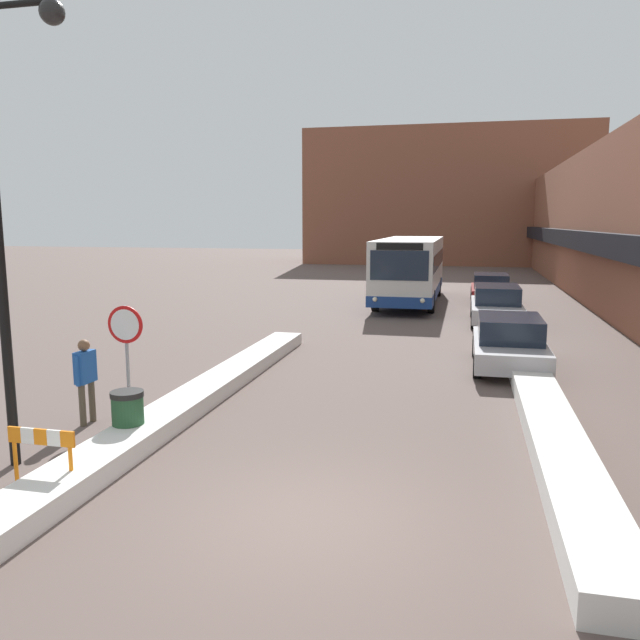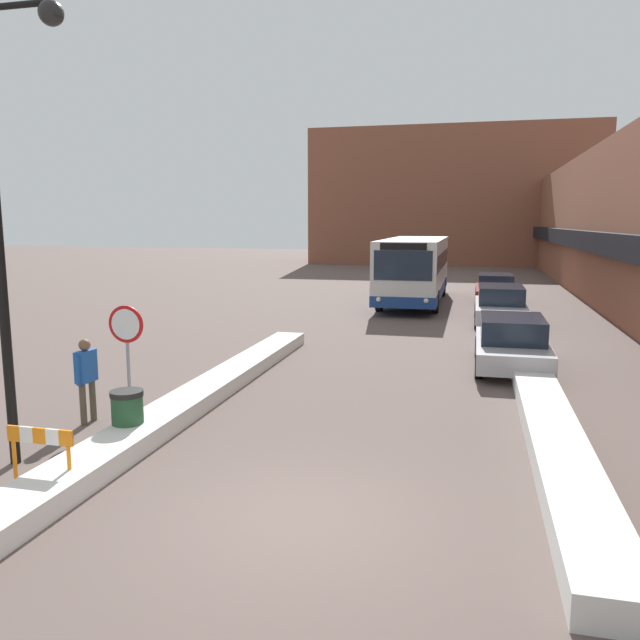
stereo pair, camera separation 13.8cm
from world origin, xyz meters
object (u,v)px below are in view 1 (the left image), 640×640
(parked_car_middle, at_px, (497,304))
(parked_car_back, at_px, (491,288))
(street_lamp, at_px, (9,192))
(city_bus, at_px, (410,268))
(construction_barricade, at_px, (42,447))
(stop_sign, at_px, (126,337))
(parked_car_front, at_px, (509,342))
(pedestrian, at_px, (86,373))
(trash_bin, at_px, (128,417))

(parked_car_middle, distance_m, parked_car_back, 6.45)
(street_lamp, bearing_deg, city_bus, 79.27)
(city_bus, bearing_deg, parked_car_back, 14.82)
(parked_car_middle, bearing_deg, parked_car_back, 90.00)
(city_bus, distance_m, construction_barricade, 23.13)
(parked_car_middle, relative_size, stop_sign, 2.10)
(parked_car_back, relative_size, street_lamp, 0.59)
(parked_car_front, xyz_separation_m, parked_car_back, (0.00, 14.16, 0.01))
(stop_sign, bearing_deg, construction_barricade, -79.70)
(city_bus, relative_size, street_lamp, 1.46)
(parked_car_front, height_order, pedestrian, pedestrian)
(city_bus, xyz_separation_m, stop_sign, (-3.98, -19.34, -0.04))
(street_lamp, xyz_separation_m, pedestrian, (-0.32, 2.13, -3.37))
(city_bus, distance_m, pedestrian, 20.50)
(city_bus, distance_m, parked_car_front, 13.72)
(city_bus, distance_m, parked_car_middle, 6.73)
(pedestrian, height_order, trash_bin, pedestrian)
(parked_car_back, bearing_deg, parked_car_middle, -90.00)
(city_bus, xyz_separation_m, construction_barricade, (-3.34, -22.87, -1.02))
(parked_car_back, xyz_separation_m, pedestrian, (-8.35, -21.00, 0.30))
(parked_car_front, height_order, parked_car_back, parked_car_back)
(city_bus, bearing_deg, pedestrian, -102.72)
(city_bus, bearing_deg, construction_barricade, -98.31)
(construction_barricade, bearing_deg, pedestrian, 112.09)
(stop_sign, bearing_deg, parked_car_back, 68.98)
(trash_bin, bearing_deg, construction_barricade, -94.65)
(parked_car_front, relative_size, construction_barricade, 3.86)
(parked_car_front, relative_size, street_lamp, 0.59)
(city_bus, height_order, pedestrian, city_bus)
(parked_car_middle, height_order, construction_barricade, parked_car_middle)
(city_bus, height_order, parked_car_middle, city_bus)
(stop_sign, bearing_deg, city_bus, 78.37)
(stop_sign, bearing_deg, trash_bin, -60.34)
(parked_car_back, distance_m, street_lamp, 24.76)
(city_bus, bearing_deg, stop_sign, -101.63)
(construction_barricade, bearing_deg, parked_car_front, 53.56)
(parked_car_middle, distance_m, trash_bin, 16.86)
(pedestrian, relative_size, construction_barricade, 1.53)
(street_lamp, bearing_deg, parked_car_front, 48.16)
(parked_car_front, height_order, construction_barricade, parked_car_front)
(parked_car_front, xyz_separation_m, trash_bin, (-7.01, -7.63, -0.22))
(stop_sign, xyz_separation_m, pedestrian, (-0.53, -0.64, -0.64))
(city_bus, relative_size, trash_bin, 11.06)
(parked_car_back, xyz_separation_m, construction_barricade, (-7.18, -23.88, -0.04))
(parked_car_middle, bearing_deg, construction_barricade, -112.40)
(stop_sign, relative_size, construction_barricade, 2.07)
(parked_car_middle, height_order, stop_sign, stop_sign)
(parked_car_front, distance_m, pedestrian, 10.80)
(city_bus, xyz_separation_m, street_lamp, (-4.19, -22.11, 2.69))
(parked_car_front, height_order, trash_bin, parked_car_front)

